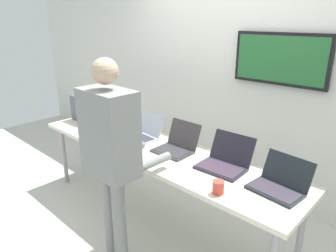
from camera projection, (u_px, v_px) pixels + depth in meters
name	position (u px, v px, depth m)	size (l,w,h in m)	color
ground	(156.00, 219.00, 3.19)	(8.00, 8.00, 0.04)	beige
back_wall	(226.00, 80.00, 3.53)	(8.00, 0.11, 2.54)	silver
workbench	(155.00, 154.00, 2.95)	(2.86, 0.70, 0.78)	beige
equipment_box	(92.00, 107.00, 3.75)	(0.33, 0.40, 0.30)	#525565
laptop_station_0	(111.00, 122.00, 3.50)	(0.32, 0.28, 0.23)	#AEAFB4
laptop_station_1	(143.00, 132.00, 3.20)	(0.40, 0.35, 0.23)	#A9B0BC
laptop_station_2	(177.00, 145.00, 2.86)	(0.35, 0.35, 0.25)	#3B3639
laptop_station_3	(225.00, 160.00, 2.55)	(0.39, 0.38, 0.25)	#23212D
laptop_station_4	(280.00, 183.00, 2.21)	(0.39, 0.35, 0.23)	#1F262A
person	(111.00, 148.00, 2.31)	(0.45, 0.59, 1.70)	gray
coffee_mug	(218.00, 187.00, 2.17)	(0.08, 0.08, 0.10)	#CA4132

